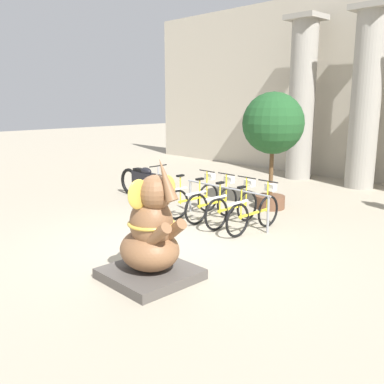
{
  "coord_description": "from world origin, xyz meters",
  "views": [
    {
      "loc": [
        5.62,
        -4.76,
        2.62
      ],
      "look_at": [
        0.3,
        0.35,
        1.0
      ],
      "focal_mm": 40.0,
      "sensor_mm": 36.0,
      "label": 1
    }
  ],
  "objects_px": {
    "bicycle_0": "(194,198)",
    "potted_tree": "(273,127)",
    "elephant_statue": "(151,239)",
    "bicycle_1": "(213,202)",
    "bicycle_3": "(255,212)",
    "bicycle_2": "(233,207)",
    "motorcycle": "(144,181)"
  },
  "relations": [
    {
      "from": "bicycle_2",
      "to": "potted_tree",
      "type": "xyz_separation_m",
      "value": [
        -0.33,
        1.74,
        1.55
      ]
    },
    {
      "from": "bicycle_0",
      "to": "potted_tree",
      "type": "distance_m",
      "value": 2.5
    },
    {
      "from": "elephant_statue",
      "to": "potted_tree",
      "type": "relative_size",
      "value": 0.67
    },
    {
      "from": "bicycle_3",
      "to": "potted_tree",
      "type": "height_order",
      "value": "potted_tree"
    },
    {
      "from": "bicycle_0",
      "to": "bicycle_2",
      "type": "distance_m",
      "value": 1.15
    },
    {
      "from": "bicycle_1",
      "to": "potted_tree",
      "type": "bearing_deg",
      "value": 81.99
    },
    {
      "from": "bicycle_0",
      "to": "bicycle_3",
      "type": "bearing_deg",
      "value": 0.25
    },
    {
      "from": "potted_tree",
      "to": "bicycle_3",
      "type": "bearing_deg",
      "value": -62.95
    },
    {
      "from": "bicycle_2",
      "to": "bicycle_0",
      "type": "bearing_deg",
      "value": -178.42
    },
    {
      "from": "bicycle_0",
      "to": "motorcycle",
      "type": "xyz_separation_m",
      "value": [
        -2.12,
        0.2,
        0.07
      ]
    },
    {
      "from": "bicycle_2",
      "to": "bicycle_3",
      "type": "bearing_deg",
      "value": -2.42
    },
    {
      "from": "bicycle_2",
      "to": "elephant_statue",
      "type": "xyz_separation_m",
      "value": [
        0.99,
        -2.97,
        0.23
      ]
    },
    {
      "from": "bicycle_0",
      "to": "potted_tree",
      "type": "bearing_deg",
      "value": 65.21
    },
    {
      "from": "elephant_statue",
      "to": "motorcycle",
      "type": "relative_size",
      "value": 0.91
    },
    {
      "from": "bicycle_0",
      "to": "potted_tree",
      "type": "height_order",
      "value": "potted_tree"
    },
    {
      "from": "motorcycle",
      "to": "bicycle_0",
      "type": "bearing_deg",
      "value": -5.31
    },
    {
      "from": "potted_tree",
      "to": "elephant_statue",
      "type": "bearing_deg",
      "value": -74.37
    },
    {
      "from": "bicycle_0",
      "to": "bicycle_3",
      "type": "relative_size",
      "value": 1.0
    },
    {
      "from": "bicycle_1",
      "to": "elephant_statue",
      "type": "xyz_separation_m",
      "value": [
        1.56,
        -2.97,
        0.23
      ]
    },
    {
      "from": "elephant_statue",
      "to": "potted_tree",
      "type": "xyz_separation_m",
      "value": [
        -1.32,
        4.71,
        1.33
      ]
    },
    {
      "from": "bicycle_3",
      "to": "elephant_statue",
      "type": "distance_m",
      "value": 2.98
    },
    {
      "from": "bicycle_3",
      "to": "elephant_statue",
      "type": "xyz_separation_m",
      "value": [
        0.42,
        -2.95,
        0.23
      ]
    },
    {
      "from": "bicycle_2",
      "to": "bicycle_3",
      "type": "relative_size",
      "value": 1.0
    },
    {
      "from": "bicycle_0",
      "to": "bicycle_1",
      "type": "height_order",
      "value": "same"
    },
    {
      "from": "motorcycle",
      "to": "potted_tree",
      "type": "distance_m",
      "value": 3.65
    },
    {
      "from": "bicycle_1",
      "to": "potted_tree",
      "type": "relative_size",
      "value": 0.59
    },
    {
      "from": "elephant_statue",
      "to": "motorcycle",
      "type": "distance_m",
      "value": 5.29
    },
    {
      "from": "bicycle_2",
      "to": "bicycle_1",
      "type": "bearing_deg",
      "value": -179.68
    },
    {
      "from": "bicycle_3",
      "to": "bicycle_0",
      "type": "bearing_deg",
      "value": -179.75
    },
    {
      "from": "bicycle_0",
      "to": "bicycle_2",
      "type": "xyz_separation_m",
      "value": [
        1.15,
        0.03,
        0.0
      ]
    },
    {
      "from": "bicycle_0",
      "to": "bicycle_2",
      "type": "bearing_deg",
      "value": 1.58
    },
    {
      "from": "bicycle_2",
      "to": "potted_tree",
      "type": "bearing_deg",
      "value": 100.67
    }
  ]
}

